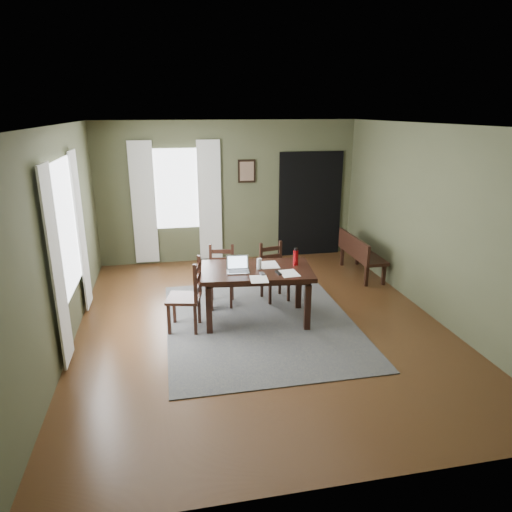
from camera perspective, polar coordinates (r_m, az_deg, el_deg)
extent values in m
cube|color=#492C16|center=(6.53, 0.52, -8.38)|extent=(5.00, 6.00, 0.01)
cube|color=#484C31|center=(8.94, -3.42, 7.97)|extent=(5.00, 0.02, 2.70)
cube|color=#484C31|center=(3.35, 11.27, -9.69)|extent=(5.00, 0.02, 2.70)
cube|color=#484C31|center=(6.07, -23.23, 1.77)|extent=(0.02, 6.00, 2.70)
cube|color=#484C31|center=(6.99, 21.09, 4.00)|extent=(0.02, 6.00, 2.70)
cube|color=white|center=(5.86, 0.60, 16.09)|extent=(5.00, 6.00, 0.02)
cube|color=#464646|center=(6.52, 0.52, -8.30)|extent=(2.60, 3.20, 0.01)
cube|color=black|center=(6.32, 0.06, -1.88)|extent=(1.62, 1.09, 0.06)
cube|color=black|center=(6.34, 0.06, -2.36)|extent=(1.44, 0.91, 0.05)
cube|color=black|center=(6.13, -5.88, -6.75)|extent=(0.09, 0.09, 0.65)
cube|color=black|center=(6.79, -5.79, -4.25)|extent=(0.09, 0.09, 0.65)
cube|color=black|center=(6.24, 6.45, -6.33)|extent=(0.09, 0.09, 0.65)
cube|color=black|center=(6.88, 5.33, -3.91)|extent=(0.09, 0.09, 0.65)
cube|color=black|center=(6.24, -9.02, -5.24)|extent=(0.52, 0.52, 0.04)
cube|color=black|center=(6.52, -10.18, -6.48)|extent=(0.05, 0.05, 0.42)
cube|color=black|center=(6.46, -7.11, -6.56)|extent=(0.05, 0.05, 0.42)
cube|color=black|center=(6.21, -10.81, -7.81)|extent=(0.05, 0.05, 0.42)
cube|color=black|center=(6.15, -7.58, -7.91)|extent=(0.05, 0.05, 0.42)
cube|color=black|center=(6.28, -7.08, -2.27)|extent=(0.06, 0.06, 0.54)
cube|color=black|center=(5.93, -7.59, -3.50)|extent=(0.06, 0.06, 0.54)
cube|color=black|center=(6.16, -7.28, -4.13)|extent=(0.10, 0.32, 0.07)
cube|color=black|center=(6.10, -7.33, -2.87)|extent=(0.10, 0.32, 0.07)
cube|color=black|center=(6.05, -7.38, -1.59)|extent=(0.10, 0.32, 0.07)
cube|color=black|center=(6.97, -4.39, -2.90)|extent=(0.47, 0.47, 0.04)
cube|color=black|center=(6.92, -5.80, -5.00)|extent=(0.04, 0.04, 0.39)
cube|color=black|center=(7.21, -5.52, -4.01)|extent=(0.04, 0.04, 0.39)
cube|color=black|center=(6.89, -3.13, -5.03)|extent=(0.04, 0.04, 0.39)
cube|color=black|center=(7.18, -2.97, -4.04)|extent=(0.04, 0.04, 0.39)
cube|color=black|center=(7.07, -5.69, -0.44)|extent=(0.05, 0.05, 0.49)
cube|color=black|center=(7.04, -2.94, -0.45)|extent=(0.05, 0.05, 0.49)
cube|color=black|center=(7.09, -4.29, -1.46)|extent=(0.29, 0.08, 0.07)
cube|color=black|center=(7.05, -4.32, -0.44)|extent=(0.29, 0.08, 0.07)
cube|color=black|center=(7.01, -4.34, 0.58)|extent=(0.29, 0.08, 0.07)
cube|color=black|center=(7.14, 2.41, -2.40)|extent=(0.46, 0.46, 0.04)
cube|color=black|center=(7.02, 1.76, -4.59)|extent=(0.04, 0.04, 0.38)
cube|color=black|center=(7.29, 0.74, -3.71)|extent=(0.04, 0.04, 0.38)
cube|color=black|center=(7.14, 4.08, -4.21)|extent=(0.04, 0.04, 0.38)
cube|color=black|center=(7.41, 2.99, -3.36)|extent=(0.04, 0.04, 0.38)
cube|color=black|center=(7.14, 0.62, -0.23)|extent=(0.05, 0.05, 0.48)
cube|color=black|center=(7.27, 3.05, 0.08)|extent=(0.05, 0.05, 0.48)
cube|color=black|center=(7.25, 1.84, -1.06)|extent=(0.29, 0.08, 0.07)
cube|color=black|center=(7.21, 1.85, -0.08)|extent=(0.29, 0.08, 0.07)
cube|color=black|center=(7.17, 1.86, 0.91)|extent=(0.29, 0.08, 0.07)
cube|color=black|center=(8.45, 13.16, 0.24)|extent=(0.42, 1.30, 0.06)
cube|color=black|center=(8.11, 15.66, -2.27)|extent=(0.06, 0.06, 0.36)
cube|color=black|center=(7.98, 13.63, -2.45)|extent=(0.06, 0.06, 0.36)
cube|color=black|center=(9.06, 12.56, 0.09)|extent=(0.06, 0.06, 0.36)
cube|color=black|center=(8.94, 10.70, -0.03)|extent=(0.06, 0.06, 0.36)
cube|color=black|center=(8.33, 12.08, 1.38)|extent=(0.05, 1.30, 0.32)
cube|color=#B7B7BC|center=(6.19, -2.25, -1.97)|extent=(0.32, 0.24, 0.02)
cube|color=#B7B7BC|center=(6.26, -2.33, -0.75)|extent=(0.31, 0.08, 0.20)
cube|color=silver|center=(6.25, -2.33, -0.78)|extent=(0.27, 0.06, 0.16)
cube|color=#3F3F42|center=(6.18, -2.25, -1.92)|extent=(0.27, 0.15, 0.00)
cube|color=#3F3F42|center=(6.09, 0.77, -2.22)|extent=(0.07, 0.09, 0.03)
cube|color=black|center=(6.15, 2.81, -2.11)|extent=(0.06, 0.17, 0.02)
cylinder|color=silver|center=(6.29, 0.39, -0.97)|extent=(0.08, 0.08, 0.15)
cylinder|color=#B50D13|center=(6.46, 4.98, -0.22)|extent=(0.08, 0.08, 0.22)
cylinder|color=black|center=(6.42, 5.01, 0.85)|extent=(0.05, 0.05, 0.03)
cube|color=white|center=(6.16, 4.14, -2.17)|extent=(0.26, 0.32, 0.00)
cube|color=white|center=(6.47, 1.62, -1.11)|extent=(0.26, 0.34, 0.00)
cube|color=white|center=(5.93, 0.37, -2.91)|extent=(0.25, 0.31, 0.00)
cube|color=white|center=(6.23, -22.72, 3.18)|extent=(0.01, 1.30, 1.70)
cube|color=white|center=(8.82, -9.92, 8.26)|extent=(1.00, 0.01, 1.50)
cube|color=silver|center=(5.52, -23.64, -1.43)|extent=(0.03, 0.48, 2.30)
cube|color=silver|center=(7.06, -21.04, 2.88)|extent=(0.03, 0.48, 2.30)
cube|color=silver|center=(8.84, -13.87, 6.38)|extent=(0.44, 0.03, 2.30)
cube|color=silver|center=(8.87, -5.80, 6.84)|extent=(0.44, 0.03, 2.30)
cube|color=black|center=(8.91, -1.17, 10.56)|extent=(0.34, 0.03, 0.44)
cube|color=brown|center=(8.89, -1.16, 10.55)|extent=(0.27, 0.01, 0.36)
cube|color=black|center=(9.34, 6.78, 6.43)|extent=(1.30, 0.03, 2.10)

